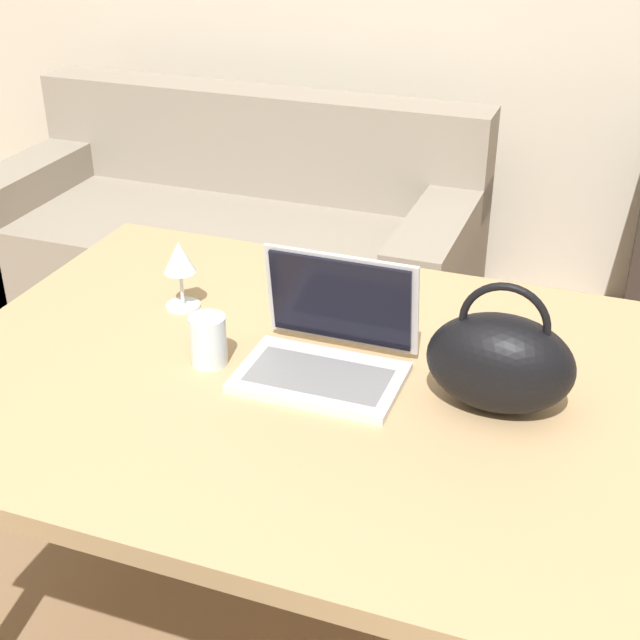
# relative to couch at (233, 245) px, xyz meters

# --- Properties ---
(dining_table) EXTENTS (1.48, 1.06, 0.78)m
(dining_table) POSITION_rel_couch_xyz_m (0.91, -1.50, 0.42)
(dining_table) COLOR tan
(dining_table) RESTS_ON ground_plane
(couch) EXTENTS (1.84, 0.85, 0.82)m
(couch) POSITION_rel_couch_xyz_m (0.00, 0.00, 0.00)
(couch) COLOR gray
(couch) RESTS_ON ground_plane
(laptop) EXTENTS (0.31, 0.24, 0.21)m
(laptop) POSITION_rel_couch_xyz_m (0.92, -1.47, 0.55)
(laptop) COLOR silver
(laptop) RESTS_ON dining_table
(drinking_glass) EXTENTS (0.07, 0.07, 0.10)m
(drinking_glass) POSITION_rel_couch_xyz_m (0.70, -1.54, 0.54)
(drinking_glass) COLOR silver
(drinking_glass) RESTS_ON dining_table
(wine_glass) EXTENTS (0.08, 0.08, 0.15)m
(wine_glass) POSITION_rel_couch_xyz_m (0.54, -1.34, 0.60)
(wine_glass) COLOR silver
(wine_glass) RESTS_ON dining_table
(handbag) EXTENTS (0.26, 0.16, 0.25)m
(handbag) POSITION_rel_couch_xyz_m (1.25, -1.49, 0.59)
(handbag) COLOR black
(handbag) RESTS_ON dining_table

